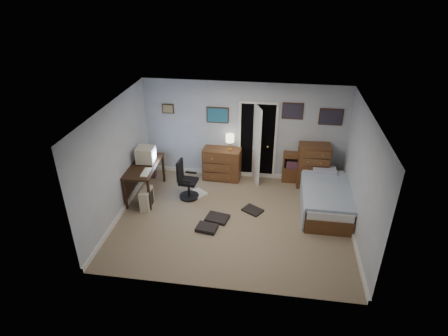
# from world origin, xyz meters

# --- Properties ---
(floor) EXTENTS (5.00, 4.00, 0.02)m
(floor) POSITION_xyz_m (0.00, 0.00, -0.01)
(floor) COLOR gray
(floor) RESTS_ON ground
(computer_desk) EXTENTS (0.69, 1.40, 0.79)m
(computer_desk) POSITION_xyz_m (-2.29, 0.73, 0.61)
(computer_desk) COLOR #321F10
(computer_desk) RESTS_ON floor
(crt_monitor) EXTENTS (0.43, 0.40, 0.38)m
(crt_monitor) POSITION_xyz_m (-2.18, 0.88, 0.99)
(crt_monitor) COLOR beige
(crt_monitor) RESTS_ON computer_desk
(keyboard) EXTENTS (0.18, 0.43, 0.03)m
(keyboard) POSITION_xyz_m (-2.02, 0.38, 0.81)
(keyboard) COLOR beige
(keyboard) RESTS_ON computer_desk
(pc_tower) EXTENTS (0.24, 0.45, 0.48)m
(pc_tower) POSITION_xyz_m (-2.00, 0.18, 0.24)
(pc_tower) COLOR beige
(pc_tower) RESTS_ON floor
(office_chair) EXTENTS (0.50, 0.50, 0.96)m
(office_chair) POSITION_xyz_m (-1.20, 0.75, 0.37)
(office_chair) COLOR black
(office_chair) RESTS_ON floor
(media_stack) EXTENTS (0.18, 0.18, 0.85)m
(media_stack) POSITION_xyz_m (-2.32, 1.57, 0.43)
(media_stack) COLOR maroon
(media_stack) RESTS_ON floor
(low_dresser) EXTENTS (0.96, 0.52, 0.83)m
(low_dresser) POSITION_xyz_m (-0.51, 1.77, 0.42)
(low_dresser) COLOR brown
(low_dresser) RESTS_ON floor
(table_lamp) EXTENTS (0.22, 0.22, 0.41)m
(table_lamp) POSITION_xyz_m (-0.31, 1.78, 1.13)
(table_lamp) COLOR gold
(table_lamp) RESTS_ON low_dresser
(doorway) EXTENTS (0.96, 1.12, 2.05)m
(doorway) POSITION_xyz_m (0.35, 2.27, 1.00)
(doorway) COLOR black
(doorway) RESTS_ON floor
(tall_dresser) EXTENTS (0.78, 0.49, 1.11)m
(tall_dresser) POSITION_xyz_m (1.76, 1.75, 0.55)
(tall_dresser) COLOR brown
(tall_dresser) RESTS_ON floor
(headboard_bookcase) EXTENTS (0.89, 0.24, 0.80)m
(headboard_bookcase) POSITION_xyz_m (1.47, 1.86, 0.43)
(headboard_bookcase) COLOR brown
(headboard_bookcase) RESTS_ON floor
(bed) EXTENTS (1.06, 1.95, 0.64)m
(bed) POSITION_xyz_m (1.99, 0.71, 0.30)
(bed) COLOR brown
(bed) RESTS_ON floor
(wall_posters) EXTENTS (4.38, 0.04, 0.60)m
(wall_posters) POSITION_xyz_m (0.57, 1.98, 1.75)
(wall_posters) COLOR #331E11
(wall_posters) RESTS_ON floor
(floor_clutter) EXTENTS (1.86, 1.76, 0.08)m
(floor_clutter) POSITION_xyz_m (-0.39, 0.07, 0.03)
(floor_clutter) COLOR black
(floor_clutter) RESTS_ON floor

